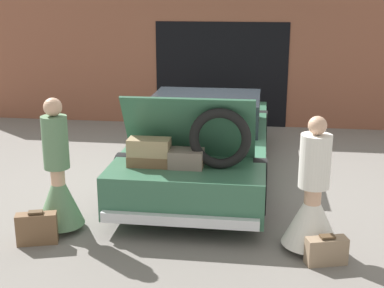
{
  "coord_description": "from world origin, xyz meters",
  "views": [
    {
      "loc": [
        0.91,
        -7.99,
        2.83
      ],
      "look_at": [
        0.0,
        -1.3,
        0.88
      ],
      "focal_mm": 50.0,
      "sensor_mm": 36.0,
      "label": 1
    }
  ],
  "objects_px": {
    "car": "(203,141)",
    "suitcase_beside_left_person": "(37,228)",
    "suitcase_beside_right_person": "(326,251)",
    "person_right": "(312,204)",
    "person_left": "(58,184)"
  },
  "relations": [
    {
      "from": "car",
      "to": "suitcase_beside_right_person",
      "type": "height_order",
      "value": "car"
    },
    {
      "from": "person_left",
      "to": "car",
      "type": "bearing_deg",
      "value": 158.73
    },
    {
      "from": "person_left",
      "to": "person_right",
      "type": "xyz_separation_m",
      "value": [
        2.98,
        -0.11,
        -0.04
      ]
    },
    {
      "from": "suitcase_beside_right_person",
      "to": "person_right",
      "type": "bearing_deg",
      "value": 114.22
    },
    {
      "from": "suitcase_beside_left_person",
      "to": "suitcase_beside_right_person",
      "type": "xyz_separation_m",
      "value": [
        3.26,
        -0.04,
        -0.04
      ]
    },
    {
      "from": "person_right",
      "to": "person_left",
      "type": "bearing_deg",
      "value": 101.15
    },
    {
      "from": "person_right",
      "to": "car",
      "type": "bearing_deg",
      "value": 45.69
    },
    {
      "from": "car",
      "to": "suitcase_beside_left_person",
      "type": "height_order",
      "value": "car"
    },
    {
      "from": "car",
      "to": "suitcase_beside_right_person",
      "type": "xyz_separation_m",
      "value": [
        1.64,
        -2.67,
        -0.41
      ]
    },
    {
      "from": "car",
      "to": "person_right",
      "type": "relative_size",
      "value": 3.11
    },
    {
      "from": "suitcase_beside_right_person",
      "to": "suitcase_beside_left_person",
      "type": "bearing_deg",
      "value": 179.32
    },
    {
      "from": "car",
      "to": "suitcase_beside_left_person",
      "type": "xyz_separation_m",
      "value": [
        -1.62,
        -2.63,
        -0.37
      ]
    },
    {
      "from": "person_left",
      "to": "person_right",
      "type": "distance_m",
      "value": 2.98
    },
    {
      "from": "person_left",
      "to": "suitcase_beside_right_person",
      "type": "xyz_separation_m",
      "value": [
        3.13,
        -0.44,
        -0.44
      ]
    },
    {
      "from": "car",
      "to": "person_right",
      "type": "height_order",
      "value": "car"
    }
  ]
}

